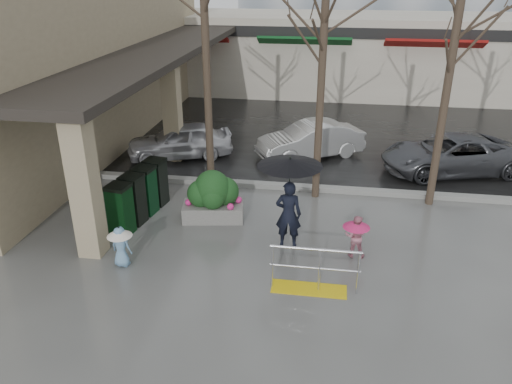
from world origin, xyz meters
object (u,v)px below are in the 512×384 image
(woman, at_px, (289,190))
(planter, at_px, (213,196))
(car_c, at_px, (451,154))
(handrail, at_px, (313,275))
(tree_mideast, at_px, (456,29))
(news_boxes, at_px, (139,195))
(child_blue, at_px, (120,243))
(child_pink, at_px, (356,233))
(tree_midwest, at_px, (325,12))
(tree_west, at_px, (205,16))
(car_a, at_px, (180,140))
(car_b, at_px, (310,140))

(woman, xyz_separation_m, planter, (-2.13, 1.12, -0.84))
(car_c, bearing_deg, handrail, -44.46)
(handrail, distance_m, woman, 2.22)
(handrail, distance_m, tree_mideast, 7.28)
(news_boxes, bearing_deg, handrail, -19.99)
(handrail, xyz_separation_m, child_blue, (-4.36, 0.28, 0.22))
(child_pink, bearing_deg, planter, -14.59)
(tree_mideast, xyz_separation_m, woman, (-3.83, -3.03, -3.35))
(tree_midwest, bearing_deg, car_c, 31.23)
(tree_mideast, bearing_deg, tree_west, -180.00)
(tree_midwest, bearing_deg, tree_mideast, -0.00)
(tree_west, relative_size, car_a, 1.84)
(tree_midwest, distance_m, child_blue, 7.72)
(car_b, bearing_deg, child_pink, -17.67)
(news_boxes, bearing_deg, car_c, 36.84)
(tree_midwest, height_order, child_blue, tree_midwest)
(tree_midwest, relative_size, child_blue, 7.04)
(car_a, xyz_separation_m, car_c, (9.31, 0.01, 0.00))
(planter, bearing_deg, tree_mideast, 17.76)
(tree_west, bearing_deg, car_c, 19.23)
(handrail, distance_m, child_pink, 1.81)
(child_pink, relative_size, planter, 0.61)
(tree_mideast, relative_size, child_blue, 6.54)
(tree_mideast, bearing_deg, car_a, 162.45)
(child_blue, bearing_deg, planter, -110.40)
(news_boxes, distance_m, car_b, 7.01)
(planter, bearing_deg, car_a, 116.93)
(woman, relative_size, car_b, 0.61)
(tree_mideast, bearing_deg, child_pink, -124.28)
(tree_mideast, height_order, child_pink, tree_mideast)
(tree_midwest, distance_m, child_pink, 5.76)
(tree_mideast, height_order, planter, tree_mideast)
(child_pink, xyz_separation_m, car_a, (-6.05, 5.88, 0.02))
(handrail, bearing_deg, planter, 134.41)
(tree_mideast, xyz_separation_m, car_b, (-3.66, 3.39, -4.23))
(tree_mideast, distance_m, child_blue, 9.74)
(tree_mideast, height_order, car_a, tree_mideast)
(child_pink, height_order, car_c, car_c)
(news_boxes, bearing_deg, tree_midwest, 33.62)
(child_pink, distance_m, car_c, 6.73)
(tree_west, relative_size, car_c, 1.50)
(tree_west, distance_m, news_boxes, 5.11)
(tree_midwest, height_order, car_b, tree_midwest)
(handrail, xyz_separation_m, tree_mideast, (3.14, 4.80, 4.48))
(car_c, bearing_deg, tree_west, -85.88)
(planter, relative_size, car_c, 0.38)
(news_boxes, relative_size, car_b, 0.65)
(child_pink, relative_size, news_boxes, 0.42)
(car_a, distance_m, car_b, 4.67)
(tree_west, xyz_separation_m, tree_mideast, (6.50, 0.00, -0.22))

